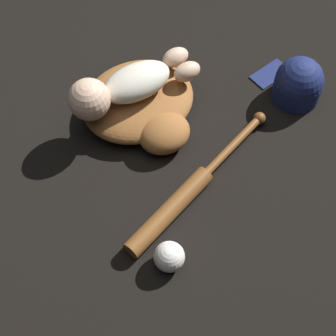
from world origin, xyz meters
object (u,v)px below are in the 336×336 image
object	(u,v)px
baby_figure	(124,86)
baseball	(169,257)
baseball_bat	(183,197)
baseball_cap	(297,82)
baseball_glove	(142,106)

from	to	relation	value
baby_figure	baseball	bearing A→B (deg)	93.77
baseball_bat	baseball_cap	distance (m)	0.47
baseball_glove	baseball_cap	distance (m)	0.43
baseball_glove	baby_figure	size ratio (longest dim) A/B	1.08
baseball_glove	baby_figure	world-z (taller)	baby_figure
baseball	baby_figure	bearing A→B (deg)	-86.23
baseball_bat	baseball_cap	world-z (taller)	baseball_cap
baby_figure	baseball_cap	world-z (taller)	baby_figure
baby_figure	baseball_bat	bearing A→B (deg)	108.17
baseball_bat	baseball_cap	size ratio (longest dim) A/B	2.13
baseball_glove	baby_figure	distance (m)	0.09
baseball	baseball_cap	size ratio (longest dim) A/B	0.36
baseball_glove	baby_figure	xyz separation A→B (m)	(0.04, -0.01, 0.08)
baseball_bat	baseball	bearing A→B (deg)	66.53
baseball_bat	baseball_glove	bearing A→B (deg)	-79.48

